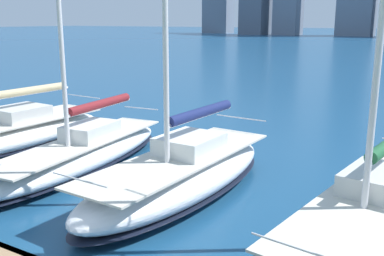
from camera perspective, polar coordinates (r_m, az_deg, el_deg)
The scene contains 4 objects.
sailboat_forest at distance 12.31m, azimuth 21.89°, elevation -10.07°, with size 4.03×9.75×10.66m.
sailboat_navy at distance 13.90m, azimuth -1.43°, elevation -5.81°, with size 3.18×8.94×11.22m.
sailboat_maroon at distance 16.98m, azimuth -13.74°, elevation -2.90°, with size 3.18×9.53×12.11m.
sailboat_tan at distance 20.37m, azimuth -21.97°, elevation -0.68°, with size 3.40×9.48×9.73m.
Camera 1 is at (-6.94, 4.18, 5.34)m, focal length 42.00 mm.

